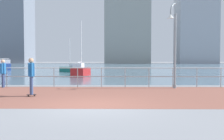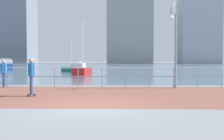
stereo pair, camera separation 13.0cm
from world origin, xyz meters
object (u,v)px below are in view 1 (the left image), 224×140
bystander (3,71)px  sailboat_gray (70,69)px  lamppost (174,41)px  skateboarder (31,73)px  sailboat_white (81,71)px

bystander → sailboat_gray: (0.78, 17.78, -0.54)m
lamppost → skateboarder: bearing=-155.1°
bystander → sailboat_white: 10.55m
lamppost → skateboarder: lamppost is taller
lamppost → sailboat_gray: bearing=116.2°
sailboat_white → sailboat_gray: bearing=107.1°
bystander → lamppost: bearing=-2.3°
skateboarder → sailboat_white: sailboat_white is taller
lamppost → sailboat_gray: (-8.95, 18.17, -2.22)m
lamppost → sailboat_gray: size_ratio=1.11×
sailboat_white → lamppost: bearing=-57.8°
lamppost → sailboat_gray: 20.37m
bystander → sailboat_gray: sailboat_gray is taller
skateboarder → sailboat_gray: (-2.03, 21.38, -0.60)m
lamppost → skateboarder: 7.79m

